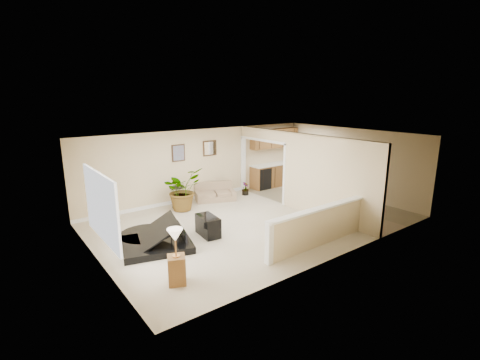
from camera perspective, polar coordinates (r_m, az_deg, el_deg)
floor at (r=10.49m, az=2.53°, el=-6.65°), size 9.00×9.00×0.00m
back_wall at (r=12.52m, az=-6.16°, el=2.62°), size 9.00×0.04×2.50m
front_wall at (r=8.12m, az=16.22°, el=-4.05°), size 9.00×0.04×2.50m
left_wall at (r=8.14m, az=-22.76°, el=-4.56°), size 0.04×6.00×2.50m
right_wall at (r=13.38m, az=17.68°, el=2.76°), size 0.04×6.00×2.50m
ceiling at (r=9.89m, az=2.68°, el=7.04°), size 9.00×6.00×0.04m
kitchen_vinyl at (r=12.62m, az=13.67°, el=-3.45°), size 2.70×6.00×0.01m
interior_partition at (r=11.50m, az=8.74°, el=1.37°), size 0.18×5.99×2.50m
pony_half_wall at (r=8.82m, az=12.56°, el=-7.42°), size 3.42×0.22×1.00m
left_window at (r=7.62m, az=-21.83°, el=-4.11°), size 0.05×2.15×1.45m
wall_art_left at (r=11.96m, az=-10.07°, el=4.39°), size 0.48×0.04×0.58m
wall_mirror at (r=12.56m, az=-4.98°, el=5.23°), size 0.55×0.04×0.55m
kitchen_cabinets at (r=14.26m, az=5.52°, el=2.45°), size 2.36×0.65×2.33m
piano at (r=8.83m, az=-14.38°, el=-6.63°), size 2.20×2.20×1.55m
piano_bench at (r=9.37m, az=-5.28°, el=-7.49°), size 0.49×0.84×0.53m
loveseat at (r=12.45m, az=-4.23°, el=-1.90°), size 1.65×1.24×0.79m
accent_table at (r=11.72m, az=-10.31°, el=-2.32°), size 0.49×0.49×0.71m
palm_plant at (r=11.41m, az=-9.45°, el=-1.59°), size 1.50×1.39×1.37m
small_plant at (r=13.04m, az=0.88°, el=-1.57°), size 0.36×0.36×0.48m
lamp_stand at (r=7.12m, az=-10.41°, el=-12.90°), size 0.45×0.45×1.16m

